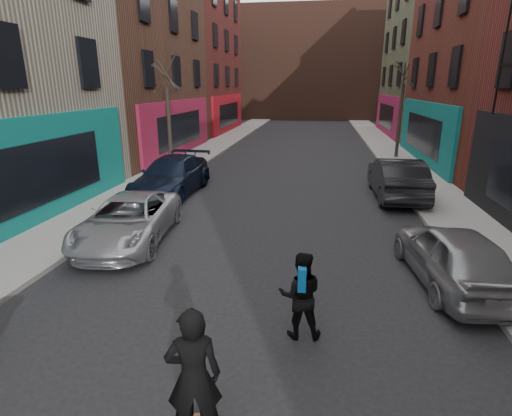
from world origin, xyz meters
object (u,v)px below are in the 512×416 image
(parked_left_far, at_px, (129,220))
(parked_right_far, at_px, (453,255))
(parked_left_end, at_px, (172,176))
(skateboarder, at_px, (194,377))
(tree_left_far, at_px, (168,106))
(parked_right_end, at_px, (397,178))
(tree_right_far, at_px, (402,100))
(pedestrian, at_px, (300,295))

(parked_left_far, distance_m, parked_right_far, 8.61)
(parked_left_far, height_order, parked_left_end, parked_left_end)
(parked_left_far, height_order, skateboarder, skateboarder)
(tree_left_far, relative_size, parked_left_end, 1.23)
(parked_right_far, relative_size, parked_right_end, 0.85)
(tree_left_far, xyz_separation_m, parked_left_far, (2.26, -9.51, -2.72))
(parked_left_far, xyz_separation_m, parked_left_end, (-0.66, 5.28, 0.10))
(tree_right_far, bearing_deg, pedestrian, -104.36)
(parked_right_end, distance_m, pedestrian, 10.63)
(skateboarder, relative_size, pedestrian, 1.14)
(tree_left_far, bearing_deg, parked_right_end, -17.07)
(tree_right_far, relative_size, parked_right_far, 1.63)
(parked_left_far, xyz_separation_m, parked_right_far, (8.51, -1.33, 0.05))
(tree_right_far, distance_m, pedestrian, 20.20)
(tree_right_far, bearing_deg, parked_left_far, -123.17)
(parked_left_far, distance_m, parked_left_end, 5.33)
(parked_left_end, bearing_deg, skateboarder, -66.90)
(parked_left_far, distance_m, skateboarder, 7.59)
(parked_right_far, relative_size, pedestrian, 2.54)
(parked_left_far, xyz_separation_m, pedestrian, (5.17, -3.88, 0.17))
(parked_right_far, height_order, skateboarder, skateboarder)
(tree_right_far, xyz_separation_m, parked_left_far, (-10.14, -15.51, -2.87))
(skateboarder, height_order, pedestrian, skateboarder)
(parked_right_far, xyz_separation_m, pedestrian, (-3.34, -2.55, 0.12))
(parked_left_end, relative_size, parked_right_far, 1.27)
(skateboarder, bearing_deg, tree_right_far, -121.02)
(tree_left_far, height_order, parked_left_far, tree_left_far)
(skateboarder, bearing_deg, tree_left_far, -83.96)
(parked_left_end, distance_m, parked_right_far, 11.30)
(tree_right_far, height_order, pedestrian, tree_right_far)
(parked_left_end, bearing_deg, parked_left_far, -81.51)
(tree_left_far, relative_size, parked_right_end, 1.33)
(pedestrian, bearing_deg, parked_right_end, -113.51)
(parked_left_end, height_order, parked_right_end, parked_right_end)
(tree_left_far, height_order, pedestrian, tree_left_far)
(parked_right_end, relative_size, pedestrian, 3.00)
(tree_left_far, bearing_deg, pedestrian, -60.97)
(tree_left_far, height_order, parked_right_far, tree_left_far)
(parked_left_end, height_order, pedestrian, pedestrian)
(tree_right_far, relative_size, parked_right_end, 1.39)
(parked_left_far, relative_size, parked_right_far, 1.15)
(parked_right_far, bearing_deg, pedestrian, 30.87)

